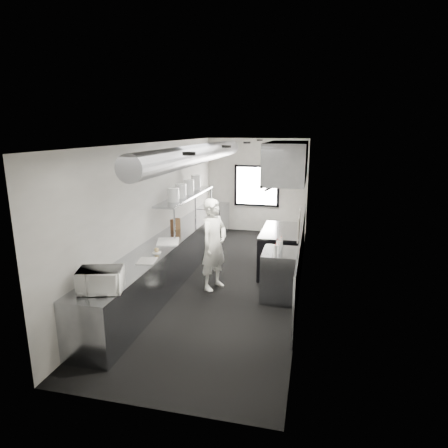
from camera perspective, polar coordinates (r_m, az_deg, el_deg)
The scene contains 35 objects.
floor at distance 8.18m, azimuth 0.52°, elevation -8.02°, with size 3.00×8.00×0.01m, color black.
ceiling at distance 7.60m, azimuth 0.57°, elevation 11.97°, with size 3.00×8.00×0.01m, color beige.
wall_back at distance 11.65m, azimuth 4.89°, elevation 5.67°, with size 3.00×0.02×2.80m, color beige.
wall_front at distance 4.14m, azimuth -11.88°, elevation -9.97°, with size 3.00×0.02×2.80m, color beige.
wall_left at distance 8.22m, azimuth -9.71°, elevation 2.09°, with size 0.02×8.00×2.80m, color beige.
wall_right at distance 7.59m, azimuth 11.66°, elevation 1.02°, with size 0.02×8.00×2.80m, color beige.
wall_cladding at distance 8.11m, azimuth 11.30°, elevation -4.38°, with size 0.03×5.50×1.10m, color gray.
hvac_duct at distance 8.17m, azimuth -3.68°, elevation 10.33°, with size 0.40×0.40×6.40m, color gray.
service_window at distance 11.61m, azimuth 4.86°, elevation 5.64°, with size 1.36×0.05×1.25m.
exhaust_hood at distance 8.16m, azimuth 9.30°, elevation 9.04°, with size 0.81×2.20×0.88m.
prep_counter at distance 7.90m, azimuth -8.48°, elevation -5.51°, with size 0.70×6.00×0.90m, color gray.
pass_shelf at distance 9.01m, azimuth -5.47°, elevation 4.12°, with size 0.45×3.00×0.68m.
range at distance 8.53m, azimuth 8.41°, elevation -3.89°, with size 0.88×1.60×0.94m.
bottle_station at distance 7.21m, azimuth 8.31°, elevation -7.42°, with size 0.65×0.80×0.90m, color gray.
far_work_table at distance 11.28m, azimuth -1.60°, elevation 0.53°, with size 0.70×1.20×0.90m, color gray.
notice_sheet_a at distance 6.38m, azimuth 11.13°, elevation 0.46°, with size 0.02×0.28×0.38m, color beige.
notice_sheet_b at distance 6.05m, azimuth 10.97°, elevation -0.75°, with size 0.02×0.28×0.38m, color beige.
line_cook at distance 7.42m, azimuth -1.50°, elevation -3.04°, with size 0.65×0.43×1.79m, color white.
microwave at distance 5.53m, azimuth -17.82°, elevation -7.92°, with size 0.54×0.41×0.32m, color white.
deli_tub_a at distance 5.93m, azimuth -18.23°, elevation -7.65°, with size 0.13×0.13×0.09m, color #A4AEA0.
deli_tub_b at distance 6.24m, azimuth -15.99°, elevation -6.38°, with size 0.14×0.14×0.10m, color #A4AEA0.
newspaper at distance 6.60m, azimuth -11.38°, elevation -5.38°, with size 0.29×0.37×0.01m, color beige.
small_plate at distance 6.99m, azimuth -9.95°, elevation -4.20°, with size 0.16×0.16×0.01m, color silver.
pastry at distance 6.98m, azimuth -9.96°, elevation -3.81°, with size 0.09×0.09×0.09m, color tan.
cutting_board at distance 7.63m, azimuth -8.30°, elevation -2.58°, with size 0.41×0.55×0.02m, color silver.
knife_block at distance 8.52m, azimuth -7.22°, elevation -0.03°, with size 0.10×0.22×0.24m, color brown.
plate_stack_a at distance 8.16m, azimuth -7.52°, elevation 4.32°, with size 0.25×0.25×0.29m, color silver.
plate_stack_b at distance 8.58m, azimuth -6.43°, elevation 4.90°, with size 0.24×0.24×0.31m, color silver.
plate_stack_c at distance 9.05m, azimuth -5.24°, elevation 5.49°, with size 0.24×0.24×0.34m, color silver.
plate_stack_d at distance 9.75m, azimuth -4.17°, elevation 6.18°, with size 0.24×0.24×0.36m, color silver.
squeeze_bottle_a at distance 6.77m, azimuth 7.63°, elevation -3.91°, with size 0.07×0.07×0.20m, color silver.
squeeze_bottle_b at distance 6.90m, azimuth 8.09°, elevation -3.73°, with size 0.05×0.05×0.16m, color silver.
squeeze_bottle_c at distance 7.08m, azimuth 8.30°, elevation -3.23°, with size 0.06×0.06×0.18m, color silver.
squeeze_bottle_d at distance 7.18m, azimuth 7.96°, elevation -3.02°, with size 0.05×0.05×0.16m, color silver.
squeeze_bottle_e at distance 7.28m, azimuth 8.46°, elevation -2.71°, with size 0.06×0.06×0.18m, color silver.
Camera 1 is at (1.66, -7.41, 3.05)m, focal length 30.84 mm.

